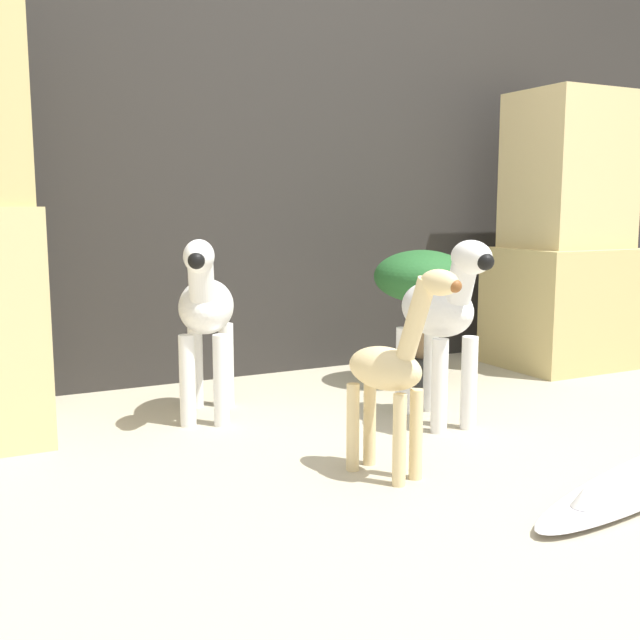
% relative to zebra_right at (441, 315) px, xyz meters
% --- Properties ---
extents(ground_plane, '(14.00, 14.00, 0.00)m').
position_rel_zebra_right_xyz_m(ground_plane, '(-0.21, -0.53, -0.39)').
color(ground_plane, '#B2A88E').
extents(wall_back, '(6.40, 0.08, 2.20)m').
position_rel_zebra_right_xyz_m(wall_back, '(-0.21, 1.06, 0.71)').
color(wall_back, '#2D2B28').
rests_on(wall_back, ground_plane).
extents(rock_pillar_right, '(0.61, 0.51, 1.29)m').
position_rel_zebra_right_xyz_m(rock_pillar_right, '(1.13, 0.55, 0.19)').
color(rock_pillar_right, '#D1B775').
rests_on(rock_pillar_right, ground_plane).
extents(zebra_right, '(0.23, 0.50, 0.65)m').
position_rel_zebra_right_xyz_m(zebra_right, '(0.00, 0.00, 0.00)').
color(zebra_right, white).
rests_on(zebra_right, ground_plane).
extents(zebra_left, '(0.33, 0.50, 0.65)m').
position_rel_zebra_right_xyz_m(zebra_left, '(-0.71, 0.44, 0.00)').
color(zebra_left, white).
rests_on(zebra_left, ground_plane).
extents(giraffe_figurine, '(0.20, 0.37, 0.60)m').
position_rel_zebra_right_xyz_m(giraffe_figurine, '(-0.44, -0.38, -0.08)').
color(giraffe_figurine, beige).
rests_on(giraffe_figurine, ground_plane).
extents(potted_palm_front, '(0.40, 0.40, 0.58)m').
position_rel_zebra_right_xyz_m(potted_palm_front, '(0.27, 0.51, 0.06)').
color(potted_palm_front, black).
rests_on(potted_palm_front, ground_plane).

